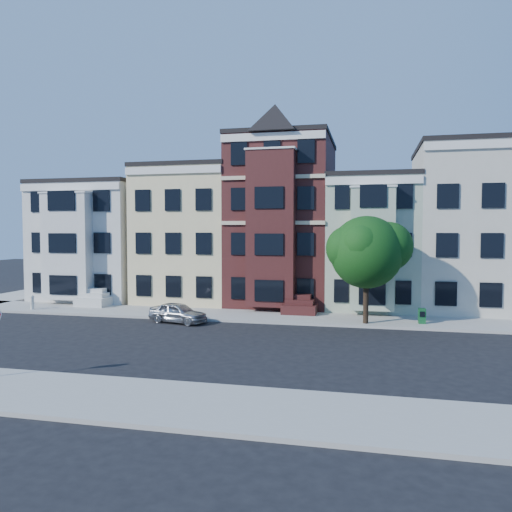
% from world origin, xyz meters
% --- Properties ---
extents(ground, '(120.00, 120.00, 0.00)m').
position_xyz_m(ground, '(0.00, 0.00, 0.00)').
color(ground, black).
extents(far_sidewalk, '(60.00, 4.00, 0.15)m').
position_xyz_m(far_sidewalk, '(0.00, 8.00, 0.07)').
color(far_sidewalk, '#9E9B93').
rests_on(far_sidewalk, ground).
extents(near_sidewalk, '(60.00, 4.00, 0.15)m').
position_xyz_m(near_sidewalk, '(0.00, -8.00, 0.07)').
color(near_sidewalk, '#9E9B93').
rests_on(near_sidewalk, ground).
extents(house_white, '(8.00, 9.00, 9.00)m').
position_xyz_m(house_white, '(-15.00, 14.50, 4.50)').
color(house_white, silver).
rests_on(house_white, ground).
extents(house_yellow, '(7.00, 9.00, 10.00)m').
position_xyz_m(house_yellow, '(-7.00, 14.50, 5.00)').
color(house_yellow, beige).
rests_on(house_yellow, ground).
extents(house_brown, '(7.00, 9.00, 12.00)m').
position_xyz_m(house_brown, '(0.00, 14.50, 6.00)').
color(house_brown, '#3E1816').
rests_on(house_brown, ground).
extents(house_green, '(6.00, 9.00, 9.00)m').
position_xyz_m(house_green, '(6.50, 14.50, 4.50)').
color(house_green, '#A0B097').
rests_on(house_green, ground).
extents(house_cream, '(8.00, 9.00, 11.00)m').
position_xyz_m(house_cream, '(13.50, 14.50, 5.50)').
color(house_cream, beige).
rests_on(house_cream, ground).
extents(street_tree, '(7.94, 7.94, 7.64)m').
position_xyz_m(street_tree, '(6.15, 6.73, 3.97)').
color(street_tree, '#145011').
rests_on(street_tree, far_sidewalk).
extents(parked_car, '(3.83, 2.28, 1.22)m').
position_xyz_m(parked_car, '(-4.77, 5.20, 0.61)').
color(parked_car, '#A9ABB1').
rests_on(parked_car, ground).
extents(newspaper_box, '(0.42, 0.38, 0.88)m').
position_xyz_m(newspaper_box, '(9.30, 7.38, 0.59)').
color(newspaper_box, '#155628').
rests_on(newspaper_box, far_sidewalk).
extents(fire_hydrant, '(0.32, 0.32, 0.77)m').
position_xyz_m(fire_hydrant, '(-15.94, 6.85, 0.53)').
color(fire_hydrant, beige).
rests_on(fire_hydrant, far_sidewalk).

